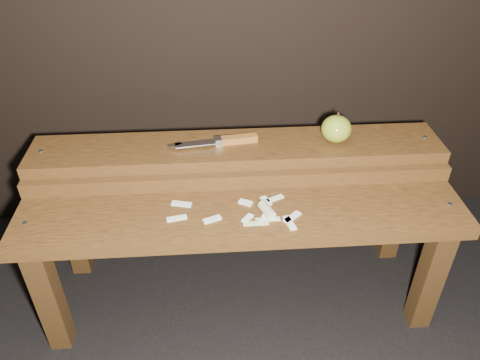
{
  "coord_description": "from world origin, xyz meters",
  "views": [
    {
      "loc": [
        -0.07,
        -0.99,
        1.21
      ],
      "look_at": [
        0.0,
        0.06,
        0.45
      ],
      "focal_mm": 35.0,
      "sensor_mm": 36.0,
      "label": 1
    }
  ],
  "objects": [
    {
      "name": "apple_scraps",
      "position": [
        0.03,
        -0.05,
        0.43
      ],
      "size": [
        0.35,
        0.15,
        0.03
      ],
      "color": "beige",
      "rests_on": "bench_front_tier"
    },
    {
      "name": "bench_rear_tier",
      "position": [
        0.0,
        0.17,
        0.41
      ],
      "size": [
        1.2,
        0.21,
        0.5
      ],
      "color": "#35200D",
      "rests_on": "ground"
    },
    {
      "name": "knife",
      "position": [
        -0.03,
        0.18,
        0.51
      ],
      "size": [
        0.26,
        0.06,
        0.02
      ],
      "color": "brown",
      "rests_on": "bench_rear_tier"
    },
    {
      "name": "bench_front_tier",
      "position": [
        0.0,
        -0.06,
        0.35
      ],
      "size": [
        1.2,
        0.2,
        0.42
      ],
      "color": "#35200D",
      "rests_on": "ground"
    },
    {
      "name": "ground",
      "position": [
        0.0,
        0.0,
        0.0
      ],
      "size": [
        60.0,
        60.0,
        0.0
      ],
      "primitive_type": "plane",
      "color": "black"
    },
    {
      "name": "apple",
      "position": [
        0.29,
        0.17,
        0.54
      ],
      "size": [
        0.09,
        0.09,
        0.09
      ],
      "color": "olive",
      "rests_on": "bench_rear_tier"
    }
  ]
}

